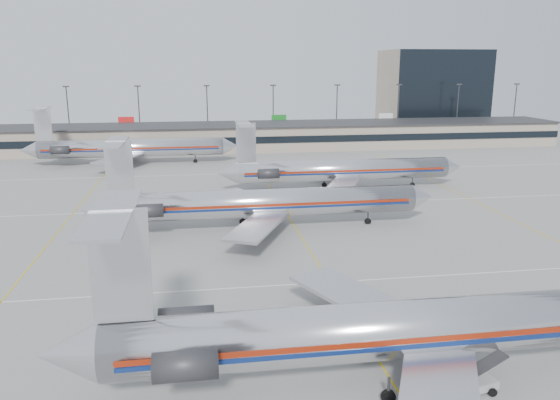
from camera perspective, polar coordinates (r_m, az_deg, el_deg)
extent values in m
plane|color=gray|center=(44.98, 8.33, -13.33)|extent=(260.00, 260.00, 0.00)
cube|color=silver|center=(53.71, 5.20, -8.55)|extent=(160.00, 0.15, 0.02)
cube|color=gray|center=(137.77, -3.62, 6.61)|extent=(160.00, 16.00, 6.00)
cube|color=black|center=(129.75, -3.29, 6.25)|extent=(160.00, 0.20, 1.60)
cube|color=#2D2D30|center=(137.41, -3.64, 7.89)|extent=(162.00, 17.00, 0.30)
cylinder|color=#38383D|center=(154.17, -21.22, 8.17)|extent=(0.30, 0.30, 15.00)
cube|color=#2D2D30|center=(153.71, -21.47, 10.98)|extent=(1.60, 0.40, 0.35)
cylinder|color=#38383D|center=(151.38, -14.49, 8.57)|extent=(0.30, 0.30, 15.00)
cube|color=#2D2D30|center=(150.91, -14.67, 11.44)|extent=(1.60, 0.40, 0.35)
cylinder|color=#38383D|center=(150.70, -7.59, 8.86)|extent=(0.30, 0.30, 15.00)
cube|color=#2D2D30|center=(150.23, -7.68, 11.75)|extent=(1.60, 0.40, 0.35)
cylinder|color=#38383D|center=(152.16, -0.72, 9.03)|extent=(0.30, 0.30, 15.00)
cube|color=#2D2D30|center=(151.70, -0.72, 11.89)|extent=(1.60, 0.40, 0.35)
cylinder|color=#38383D|center=(155.71, 5.94, 9.07)|extent=(0.30, 0.30, 15.00)
cube|color=#2D2D30|center=(155.26, 6.01, 11.86)|extent=(1.60, 0.40, 0.35)
cylinder|color=#38383D|center=(161.19, 12.22, 9.00)|extent=(0.30, 0.30, 15.00)
cube|color=#2D2D30|center=(160.76, 12.36, 11.69)|extent=(1.60, 0.40, 0.35)
cylinder|color=#38383D|center=(168.44, 18.02, 8.83)|extent=(0.30, 0.30, 15.00)
cube|color=#2D2D30|center=(168.02, 18.22, 11.41)|extent=(1.60, 0.40, 0.35)
cylinder|color=#38383D|center=(177.22, 23.29, 8.61)|extent=(0.30, 0.30, 15.00)
cube|color=#2D2D30|center=(176.82, 23.53, 11.06)|extent=(1.60, 0.40, 0.35)
cube|color=tan|center=(182.14, 15.59, 10.92)|extent=(30.00, 20.00, 25.00)
cylinder|color=silver|center=(38.24, 14.66, -12.76)|extent=(41.15, 3.81, 3.81)
cone|color=silver|center=(36.35, -21.23, -14.78)|extent=(3.70, 3.81, 3.81)
cube|color=maroon|center=(36.63, 15.88, -13.83)|extent=(39.09, 0.05, 0.36)
cube|color=navy|center=(36.82, 15.83, -14.40)|extent=(39.09, 0.05, 0.29)
cube|color=silver|center=(44.09, 8.35, -10.20)|extent=(9.57, 13.95, 0.33)
cube|color=silver|center=(33.53, -16.34, -6.69)|extent=(3.50, 0.26, 7.00)
cube|color=silver|center=(32.60, -17.27, -1.27)|extent=(2.47, 10.80, 0.19)
cylinder|color=#2D2D30|center=(37.92, -9.73, -12.21)|extent=(3.70, 1.75, 1.75)
cylinder|color=#2D2D30|center=(32.75, -9.85, -16.70)|extent=(3.70, 1.75, 1.75)
cylinder|color=#2D2D30|center=(36.55, 11.28, -18.87)|extent=(0.21, 0.21, 1.70)
cylinder|color=#2D2D30|center=(40.54, 8.84, -15.22)|extent=(0.21, 0.21, 1.70)
cylinder|color=silver|center=(69.55, -1.42, -0.31)|extent=(38.68, 3.58, 3.58)
cone|color=silver|center=(75.05, 14.60, 0.30)|extent=(3.09, 3.58, 3.58)
cone|color=silver|center=(70.14, -18.76, -0.94)|extent=(3.48, 3.58, 3.58)
cube|color=maroon|center=(67.79, -1.22, -0.56)|extent=(36.74, 0.05, 0.34)
cube|color=navy|center=(67.88, -1.22, -0.88)|extent=(36.74, 0.05, 0.27)
cube|color=silver|center=(76.11, -3.52, 0.17)|extent=(8.99, 13.11, 0.31)
cube|color=silver|center=(63.11, -2.36, -2.72)|extent=(8.99, 13.11, 0.31)
cube|color=silver|center=(68.57, -16.46, 3.25)|extent=(3.29, 0.24, 6.58)
cube|color=silver|center=(68.13, -16.88, 5.80)|extent=(2.32, 10.15, 0.17)
cylinder|color=#2D2D30|center=(71.86, -13.25, 0.02)|extent=(3.48, 1.64, 1.64)
cylinder|color=#2D2D30|center=(66.54, -13.59, -1.11)|extent=(3.48, 1.64, 1.64)
cylinder|color=#2D2D30|center=(73.13, 9.18, -1.87)|extent=(0.19, 0.19, 1.60)
cylinder|color=#2D2D30|center=(67.72, -3.59, -3.00)|extent=(0.19, 0.19, 1.60)
cylinder|color=#2D2D30|center=(72.16, -3.93, -1.94)|extent=(0.19, 0.19, 1.60)
cylinder|color=black|center=(73.26, 9.16, -2.22)|extent=(0.87, 0.29, 0.87)
cylinder|color=silver|center=(92.61, 6.71, 3.14)|extent=(35.85, 3.49, 3.49)
cone|color=silver|center=(99.53, 17.58, 3.33)|extent=(3.02, 3.49, 3.49)
cone|color=silver|center=(89.44, -5.51, 2.79)|extent=(3.40, 3.49, 3.49)
cube|color=maroon|center=(90.92, 7.01, 3.02)|extent=(34.05, 0.05, 0.33)
cube|color=navy|center=(90.99, 7.00, 2.79)|extent=(34.05, 0.05, 0.26)
cube|color=silver|center=(98.60, 4.62, 3.29)|extent=(8.77, 12.79, 0.30)
cube|color=silver|center=(86.06, 6.64, 1.67)|extent=(8.77, 12.79, 0.30)
cube|color=silver|center=(88.85, -3.57, 5.99)|extent=(3.21, 0.24, 6.41)
cube|color=silver|center=(88.46, -3.79, 7.92)|extent=(2.26, 9.90, 0.17)
cylinder|color=#2D2D30|center=(92.59, -1.65, 3.40)|extent=(3.40, 1.60, 1.60)
cylinder|color=#2D2D30|center=(87.35, -1.20, 2.77)|extent=(3.40, 1.60, 1.60)
cylinder|color=#2D2D30|center=(97.06, 13.67, 1.81)|extent=(0.19, 0.19, 1.56)
cylinder|color=#2D2D30|center=(90.26, 5.31, 1.25)|extent=(0.19, 0.19, 1.56)
cylinder|color=#2D2D30|center=(94.56, 4.65, 1.85)|extent=(0.19, 0.19, 1.56)
cylinder|color=black|center=(97.15, 13.65, 1.55)|extent=(0.85, 0.28, 0.85)
cylinder|color=silver|center=(119.51, -15.15, 5.27)|extent=(37.93, 3.69, 3.69)
cone|color=silver|center=(118.99, -5.22, 5.66)|extent=(3.19, 3.69, 3.69)
cone|color=silver|center=(123.55, -24.79, 4.74)|extent=(3.59, 3.69, 3.69)
cube|color=maroon|center=(117.66, -15.25, 5.21)|extent=(36.04, 0.05, 0.35)
cube|color=navy|center=(117.72, -15.23, 5.02)|extent=(36.04, 0.05, 0.28)
cube|color=silver|center=(126.75, -15.69, 5.25)|extent=(9.28, 13.53, 0.32)
cube|color=silver|center=(113.05, -16.49, 4.20)|extent=(9.28, 13.53, 0.32)
cube|color=silver|center=(122.07, -23.54, 7.26)|extent=(3.39, 0.25, 6.79)
cube|color=silver|center=(121.88, -23.82, 8.74)|extent=(2.40, 10.48, 0.18)
cylinder|color=#2D2D30|center=(124.56, -21.44, 5.27)|extent=(3.59, 1.70, 1.70)
cylinder|color=#2D2D30|center=(119.07, -22.02, 4.85)|extent=(3.59, 1.70, 1.70)
cylinder|color=#2D2D30|center=(119.18, -8.85, 4.26)|extent=(0.20, 0.20, 1.65)
cylinder|color=#2D2D30|center=(117.94, -16.63, 3.75)|extent=(0.20, 0.20, 1.65)
cylinder|color=#2D2D30|center=(122.63, -16.35, 4.14)|extent=(0.20, 0.20, 1.65)
cylinder|color=black|center=(119.26, -8.84, 4.04)|extent=(0.90, 0.30, 0.90)
cube|color=#9C9C9C|center=(38.85, 19.07, -17.91)|extent=(4.08, 2.25, 0.54)
cube|color=#2D2D30|center=(38.51, 20.11, -16.17)|extent=(4.03, 1.85, 1.38)
cylinder|color=black|center=(40.01, 20.50, -17.40)|extent=(0.54, 0.17, 0.54)
cylinder|color=black|center=(39.15, 21.37, -18.22)|extent=(0.54, 0.17, 0.54)
cylinder|color=black|center=(38.83, 16.71, -18.10)|extent=(0.54, 0.17, 0.54)
cylinder|color=black|center=(37.94, 17.51, -18.99)|extent=(0.54, 0.17, 0.54)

